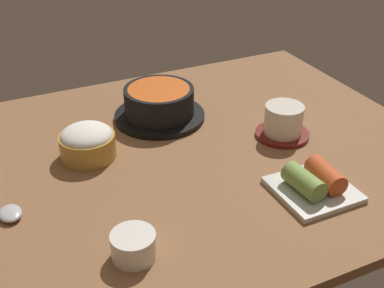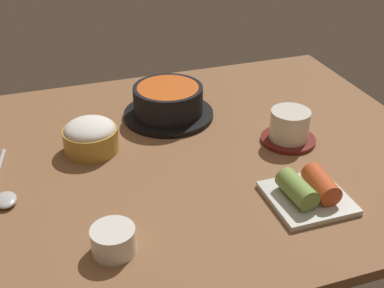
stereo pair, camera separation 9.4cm
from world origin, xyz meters
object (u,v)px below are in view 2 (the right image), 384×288
(kimchi_plate, at_px, (308,192))
(spoon, at_px, (2,191))
(stone_pot, at_px, (168,103))
(tea_cup_with_saucer, at_px, (289,127))
(rice_bowl, at_px, (90,136))
(side_bowl_near, at_px, (113,239))

(kimchi_plate, bearing_deg, spoon, 159.38)
(stone_pot, height_order, kimchi_plate, stone_pot)
(tea_cup_with_saucer, xyz_separation_m, spoon, (-0.54, -0.00, -0.03))
(rice_bowl, distance_m, tea_cup_with_saucer, 0.39)
(tea_cup_with_saucer, xyz_separation_m, side_bowl_near, (-0.39, -0.20, -0.01))
(kimchi_plate, bearing_deg, stone_pot, 110.50)
(rice_bowl, relative_size, spoon, 0.54)
(kimchi_plate, bearing_deg, rice_bowl, 138.75)
(kimchi_plate, distance_m, side_bowl_near, 0.33)
(tea_cup_with_saucer, bearing_deg, rice_bowl, 166.19)
(stone_pot, xyz_separation_m, spoon, (-0.35, -0.18, -0.03))
(rice_bowl, relative_size, side_bowl_near, 1.60)
(stone_pot, distance_m, kimchi_plate, 0.38)
(rice_bowl, bearing_deg, stone_pot, 25.21)
(side_bowl_near, bearing_deg, kimchi_plate, 2.76)
(stone_pot, height_order, side_bowl_near, stone_pot)
(stone_pot, distance_m, side_bowl_near, 0.42)
(stone_pot, relative_size, rice_bowl, 1.85)
(rice_bowl, distance_m, kimchi_plate, 0.42)
(rice_bowl, relative_size, tea_cup_with_saucer, 0.96)
(tea_cup_with_saucer, relative_size, side_bowl_near, 1.65)
(stone_pot, bearing_deg, spoon, -152.63)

